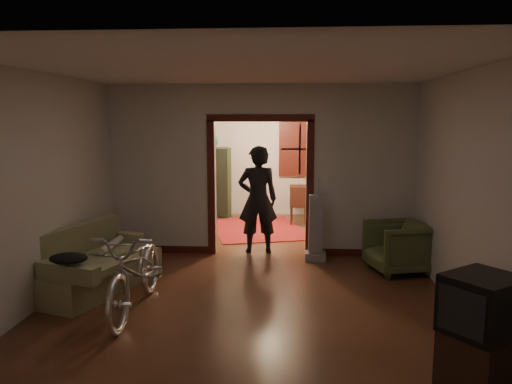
# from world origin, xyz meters

# --- Properties ---
(floor) EXTENTS (5.00, 8.50, 0.01)m
(floor) POSITION_xyz_m (0.00, 0.00, 0.00)
(floor) COLOR #3F2014
(floor) RESTS_ON ground
(ceiling) EXTENTS (5.00, 8.50, 0.01)m
(ceiling) POSITION_xyz_m (0.00, 0.00, 2.80)
(ceiling) COLOR white
(ceiling) RESTS_ON floor
(wall_back) EXTENTS (5.00, 0.02, 2.80)m
(wall_back) POSITION_xyz_m (0.00, 4.25, 1.40)
(wall_back) COLOR beige
(wall_back) RESTS_ON floor
(wall_left) EXTENTS (0.02, 8.50, 2.80)m
(wall_left) POSITION_xyz_m (-2.50, 0.00, 1.40)
(wall_left) COLOR beige
(wall_left) RESTS_ON floor
(wall_right) EXTENTS (0.02, 8.50, 2.80)m
(wall_right) POSITION_xyz_m (2.50, 0.00, 1.40)
(wall_right) COLOR beige
(wall_right) RESTS_ON floor
(partition_wall) EXTENTS (5.00, 0.14, 2.80)m
(partition_wall) POSITION_xyz_m (0.00, 0.75, 1.40)
(partition_wall) COLOR beige
(partition_wall) RESTS_ON floor
(door_casing) EXTENTS (1.74, 0.20, 2.32)m
(door_casing) POSITION_xyz_m (0.00, 0.75, 1.10)
(door_casing) COLOR #3F140E
(door_casing) RESTS_ON floor
(far_window) EXTENTS (0.98, 0.06, 1.28)m
(far_window) POSITION_xyz_m (0.70, 4.21, 1.55)
(far_window) COLOR black
(far_window) RESTS_ON wall_back
(chandelier) EXTENTS (0.24, 0.24, 0.24)m
(chandelier) POSITION_xyz_m (0.00, 2.50, 2.35)
(chandelier) COLOR #FFE0A5
(chandelier) RESTS_ON ceiling
(light_switch) EXTENTS (0.08, 0.01, 0.12)m
(light_switch) POSITION_xyz_m (1.05, 0.68, 1.25)
(light_switch) COLOR silver
(light_switch) RESTS_ON partition_wall
(sofa) EXTENTS (1.37, 2.00, 0.84)m
(sofa) POSITION_xyz_m (-2.06, -1.17, 0.42)
(sofa) COLOR #757850
(sofa) RESTS_ON floor
(rolled_paper) EXTENTS (0.09, 0.74, 0.09)m
(rolled_paper) POSITION_xyz_m (-1.96, -0.87, 0.53)
(rolled_paper) COLOR beige
(rolled_paper) RESTS_ON sofa
(jacket) EXTENTS (0.43, 0.33, 0.13)m
(jacket) POSITION_xyz_m (-2.01, -2.08, 0.68)
(jacket) COLOR black
(jacket) RESTS_ON sofa
(bicycle) EXTENTS (0.70, 1.92, 1.00)m
(bicycle) POSITION_xyz_m (-1.29, -1.89, 0.50)
(bicycle) COLOR silver
(bicycle) RESTS_ON floor
(armchair) EXTENTS (1.00, 0.99, 0.75)m
(armchair) POSITION_xyz_m (2.09, -0.11, 0.38)
(armchair) COLOR #4D5B33
(armchair) RESTS_ON floor
(tv_stand) EXTENTS (0.73, 0.72, 0.49)m
(tv_stand) POSITION_xyz_m (2.09, -3.36, 0.25)
(tv_stand) COLOR black
(tv_stand) RESTS_ON floor
(crt_tv) EXTENTS (0.76, 0.75, 0.49)m
(crt_tv) POSITION_xyz_m (2.09, -3.36, 0.74)
(crt_tv) COLOR black
(crt_tv) RESTS_ON tv_stand
(vacuum) EXTENTS (0.36, 0.31, 1.07)m
(vacuum) POSITION_xyz_m (0.90, 0.40, 0.53)
(vacuum) COLOR gray
(vacuum) RESTS_ON floor
(person) EXTENTS (0.72, 0.54, 1.81)m
(person) POSITION_xyz_m (-0.05, 0.83, 0.91)
(person) COLOR black
(person) RESTS_ON floor
(oriental_rug) EXTENTS (2.31, 2.69, 0.02)m
(oriental_rug) POSITION_xyz_m (-0.17, 2.59, 0.01)
(oriental_rug) COLOR maroon
(oriental_rug) RESTS_ON floor
(locker) EXTENTS (0.90, 0.68, 1.60)m
(locker) POSITION_xyz_m (-1.31, 3.89, 0.80)
(locker) COLOR #28341F
(locker) RESTS_ON floor
(globe) EXTENTS (0.29, 0.29, 0.29)m
(globe) POSITION_xyz_m (-1.31, 3.89, 1.94)
(globe) COLOR #1E5972
(globe) RESTS_ON locker
(desk) EXTENTS (1.07, 0.70, 0.74)m
(desk) POSITION_xyz_m (0.97, 3.72, 0.37)
(desk) COLOR #341811
(desk) RESTS_ON floor
(desk_chair) EXTENTS (0.44, 0.44, 0.82)m
(desk_chair) POSITION_xyz_m (0.66, 3.16, 0.41)
(desk_chair) COLOR #341811
(desk_chair) RESTS_ON floor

